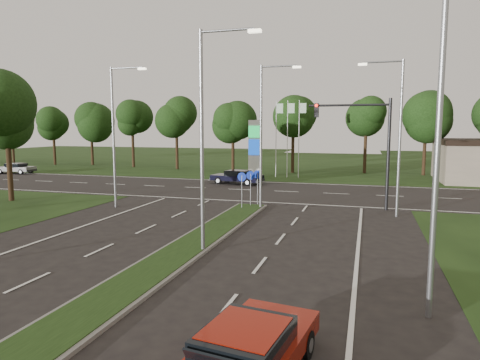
# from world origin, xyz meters

# --- Properties ---
(ground) EXTENTS (160.00, 160.00, 0.00)m
(ground) POSITION_xyz_m (0.00, 0.00, 0.00)
(ground) COLOR black
(ground) RESTS_ON ground
(verge_far) EXTENTS (160.00, 50.00, 0.02)m
(verge_far) POSITION_xyz_m (0.00, 55.00, 0.00)
(verge_far) COLOR black
(verge_far) RESTS_ON ground
(cross_road) EXTENTS (160.00, 12.00, 0.02)m
(cross_road) POSITION_xyz_m (0.00, 24.00, 0.00)
(cross_road) COLOR black
(cross_road) RESTS_ON ground
(median_kerb) EXTENTS (2.00, 26.00, 0.12)m
(median_kerb) POSITION_xyz_m (0.00, 4.00, 0.06)
(median_kerb) COLOR slate
(median_kerb) RESTS_ON ground
(streetlight_median_near) EXTENTS (2.53, 0.22, 9.00)m
(streetlight_median_near) POSITION_xyz_m (1.00, 6.00, 5.08)
(streetlight_median_near) COLOR gray
(streetlight_median_near) RESTS_ON ground
(streetlight_median_far) EXTENTS (2.53, 0.22, 9.00)m
(streetlight_median_far) POSITION_xyz_m (1.00, 16.00, 5.08)
(streetlight_median_far) COLOR gray
(streetlight_median_far) RESTS_ON ground
(streetlight_left_far) EXTENTS (2.53, 0.22, 9.00)m
(streetlight_left_far) POSITION_xyz_m (-8.30, 14.00, 5.08)
(streetlight_left_far) COLOR gray
(streetlight_left_far) RESTS_ON ground
(streetlight_right_far) EXTENTS (2.53, 0.22, 9.00)m
(streetlight_right_far) POSITION_xyz_m (8.80, 16.00, 5.08)
(streetlight_right_far) COLOR gray
(streetlight_right_far) RESTS_ON ground
(streetlight_right_near) EXTENTS (2.53, 0.22, 9.00)m
(streetlight_right_near) POSITION_xyz_m (8.80, 2.00, 5.08)
(streetlight_right_near) COLOR gray
(streetlight_right_near) RESTS_ON ground
(traffic_signal) EXTENTS (5.10, 0.42, 7.00)m
(traffic_signal) POSITION_xyz_m (7.19, 18.00, 4.65)
(traffic_signal) COLOR black
(traffic_signal) RESTS_ON ground
(median_signs) EXTENTS (1.16, 1.76, 2.38)m
(median_signs) POSITION_xyz_m (0.00, 16.40, 1.71)
(median_signs) COLOR gray
(median_signs) RESTS_ON ground
(gas_pylon) EXTENTS (5.80, 1.26, 8.00)m
(gas_pylon) POSITION_xyz_m (-3.79, 33.05, 3.20)
(gas_pylon) COLOR silver
(gas_pylon) RESTS_ON ground
(treeline_far) EXTENTS (6.00, 6.00, 9.90)m
(treeline_far) POSITION_xyz_m (0.10, 39.93, 6.83)
(treeline_far) COLOR black
(treeline_far) RESTS_ON ground
(red_sedan) EXTENTS (2.44, 4.70, 1.23)m
(red_sedan) POSITION_xyz_m (5.05, -2.39, 0.66)
(red_sedan) COLOR maroon
(red_sedan) RESTS_ON ground
(navy_sedan) EXTENTS (4.94, 2.66, 1.29)m
(navy_sedan) POSITION_xyz_m (-4.26, 27.43, 0.69)
(navy_sedan) COLOR black
(navy_sedan) RESTS_ON ground
(far_car_a) EXTENTS (4.32, 2.17, 1.20)m
(far_car_a) POSITION_xyz_m (-31.23, 29.00, 0.64)
(far_car_a) COLOR gray
(far_car_a) RESTS_ON ground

